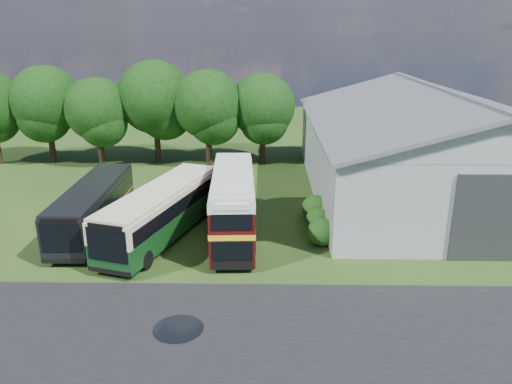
{
  "coord_description": "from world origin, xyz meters",
  "views": [
    {
      "loc": [
        2.17,
        -21.44,
        12.39
      ],
      "look_at": [
        1.67,
        8.0,
        2.6
      ],
      "focal_mm": 35.0,
      "sensor_mm": 36.0,
      "label": 1
    }
  ],
  "objects_px": {
    "bus_maroon_double": "(233,206)",
    "bus_dark_single": "(93,207)",
    "bus_green_single": "(162,212)",
    "storage_shed": "(433,140)"
  },
  "relations": [
    {
      "from": "storage_shed",
      "to": "bus_green_single",
      "type": "xyz_separation_m",
      "value": [
        -19.06,
        -9.13,
        -2.47
      ]
    },
    {
      "from": "storage_shed",
      "to": "bus_green_single",
      "type": "height_order",
      "value": "storage_shed"
    },
    {
      "from": "bus_maroon_double",
      "to": "bus_dark_single",
      "type": "xyz_separation_m",
      "value": [
        -8.92,
        1.05,
        -0.51
      ]
    },
    {
      "from": "bus_green_single",
      "to": "bus_dark_single",
      "type": "xyz_separation_m",
      "value": [
        -4.57,
        1.07,
        -0.11
      ]
    },
    {
      "from": "bus_dark_single",
      "to": "bus_maroon_double",
      "type": "bearing_deg",
      "value": -7.37
    },
    {
      "from": "bus_green_single",
      "to": "bus_maroon_double",
      "type": "distance_m",
      "value": 4.37
    },
    {
      "from": "storage_shed",
      "to": "bus_dark_single",
      "type": "relative_size",
      "value": 2.29
    },
    {
      "from": "bus_maroon_double",
      "to": "bus_dark_single",
      "type": "height_order",
      "value": "bus_maroon_double"
    },
    {
      "from": "bus_dark_single",
      "to": "bus_green_single",
      "type": "bearing_deg",
      "value": -13.84
    },
    {
      "from": "bus_maroon_double",
      "to": "bus_dark_single",
      "type": "relative_size",
      "value": 0.91
    }
  ]
}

